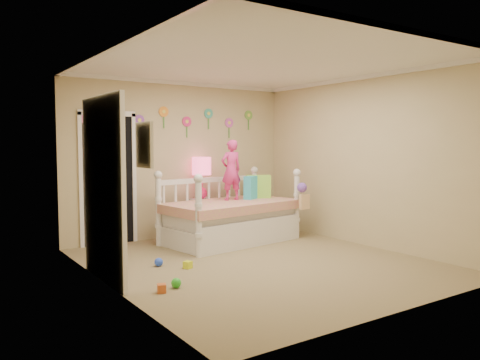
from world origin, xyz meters
TOP-DOWN VIEW (x-y plane):
  - floor at (0.00, 0.00)m, footprint 4.00×4.50m
  - ceiling at (0.00, 0.00)m, footprint 4.00×4.50m
  - back_wall at (0.00, 2.25)m, footprint 4.00×0.01m
  - left_wall at (-2.00, 0.00)m, footprint 0.01×4.50m
  - right_wall at (2.00, 0.00)m, footprint 0.01×4.50m
  - crown_molding at (0.00, 0.00)m, footprint 4.00×4.50m
  - daybed at (0.42, 1.35)m, footprint 2.29×1.44m
  - pillow_turquoise at (0.93, 1.46)m, footprint 0.40×0.30m
  - pillow_lime at (1.08, 1.49)m, footprint 0.43×0.32m
  - child at (0.53, 1.49)m, footprint 0.37×0.25m
  - nightstand at (0.31, 2.07)m, footprint 0.38×0.29m
  - table_lamp at (0.31, 2.07)m, footprint 0.32×0.32m
  - closet_doorway at (-1.25, 2.23)m, footprint 0.90×0.04m
  - flower_decals at (-0.09, 2.24)m, footprint 3.40×0.02m
  - mirror_closet at (-1.96, 0.30)m, footprint 0.07×1.30m
  - wall_picture at (-1.97, -0.90)m, footprint 0.05×0.34m
  - hanging_bag at (1.44, 0.78)m, footprint 0.20×0.16m
  - toy_scatter at (-1.23, 0.07)m, footprint 1.05×1.44m

SIDE VIEW (x-z plane):
  - floor at x=0.00m, z-range -0.01..0.01m
  - toy_scatter at x=-1.23m, z-range 0.00..0.11m
  - nightstand at x=0.31m, z-range 0.00..0.63m
  - daybed at x=0.42m, z-range 0.00..1.17m
  - hanging_bag at x=1.44m, z-range 0.53..0.89m
  - pillow_turquoise at x=0.93m, z-range 0.65..1.03m
  - pillow_lime at x=1.08m, z-range 0.65..1.04m
  - closet_doorway at x=-1.25m, z-range 0.00..2.07m
  - mirror_closet at x=-1.96m, z-range 0.00..2.10m
  - table_lamp at x=0.31m, z-range 0.75..1.46m
  - child at x=0.53m, z-range 0.65..1.63m
  - back_wall at x=0.00m, z-range 0.00..2.60m
  - left_wall at x=-2.00m, z-range 0.00..2.60m
  - right_wall at x=2.00m, z-range 0.00..2.60m
  - wall_picture at x=-1.97m, z-range 1.34..1.76m
  - flower_decals at x=-0.09m, z-range 1.69..2.19m
  - crown_molding at x=0.00m, z-range 2.54..2.60m
  - ceiling at x=0.00m, z-range 2.60..2.60m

